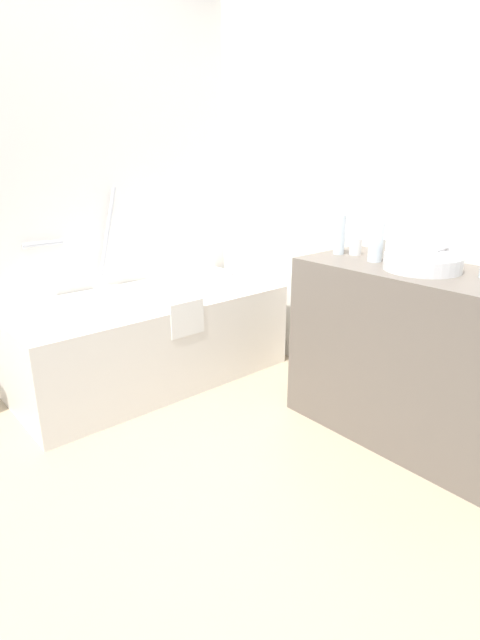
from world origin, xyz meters
The scene contains 11 objects.
ground_plane centered at (0.00, 0.00, 0.00)m, with size 3.98×3.98×0.00m, color tan.
wall_back_tiled centered at (0.00, 1.45, 1.20)m, with size 3.38×0.10×2.39m, color white.
wall_right_mirror centered at (1.54, 0.00, 1.20)m, with size 0.10×3.19×2.39m, color white.
bathtub centered at (0.57, 1.01, 0.29)m, with size 1.66×0.78×1.18m.
vanity_counter centered at (1.22, -0.45, 0.43)m, with size 0.54×1.22×0.87m, color #6B6056.
sink_basin centered at (1.19, -0.42, 0.90)m, with size 0.35×0.35×0.07m, color white.
sink_faucet centered at (1.40, -0.42, 0.91)m, with size 0.12×0.15×0.09m.
water_bottle_2 centered at (1.19, -0.16, 0.97)m, with size 0.07×0.07×0.21m.
water_bottle_4 centered at (1.20, 0.07, 0.97)m, with size 0.06×0.06×0.22m.
drinking_glass_0 centered at (1.26, 0.00, 0.91)m, with size 0.06×0.06×0.09m, color white.
drinking_glass_1 centered at (1.27, -0.13, 0.92)m, with size 0.07×0.07×0.10m, color white.
Camera 1 is at (-0.85, -1.52, 1.38)m, focal length 27.15 mm.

